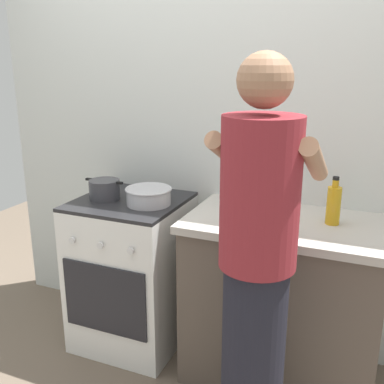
{
  "coord_description": "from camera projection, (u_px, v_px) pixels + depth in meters",
  "views": [
    {
      "loc": [
        0.93,
        -1.97,
        1.66
      ],
      "look_at": [
        0.05,
        0.12,
        1.0
      ],
      "focal_mm": 41.92,
      "sensor_mm": 36.0,
      "label": 1
    }
  ],
  "objects": [
    {
      "name": "back_wall",
      "position": [
        242.0,
        136.0,
        2.57
      ],
      "size": [
        3.2,
        0.1,
        2.5
      ],
      "color": "silver",
      "rests_on": "ground"
    },
    {
      "name": "countertop",
      "position": [
        282.0,
        301.0,
        2.36
      ],
      "size": [
        1.0,
        0.6,
        0.9
      ],
      "color": "brown",
      "rests_on": "ground"
    },
    {
      "name": "utensil_crock",
      "position": [
        257.0,
        187.0,
        2.46
      ],
      "size": [
        0.1,
        0.1,
        0.31
      ],
      "color": "silver",
      "rests_on": "countertop"
    },
    {
      "name": "ground",
      "position": [
        176.0,
        365.0,
        2.55
      ],
      "size": [
        6.0,
        6.0,
        0.0
      ],
      "primitive_type": "plane",
      "color": "#6B5B4C"
    },
    {
      "name": "mixing_bowl",
      "position": [
        149.0,
        195.0,
        2.47
      ],
      "size": [
        0.26,
        0.26,
        0.09
      ],
      "color": "#B7B7BC",
      "rests_on": "stove_range"
    },
    {
      "name": "pot",
      "position": [
        104.0,
        189.0,
        2.56
      ],
      "size": [
        0.24,
        0.18,
        0.11
      ],
      "color": "#38383D",
      "rests_on": "stove_range"
    },
    {
      "name": "oil_bottle",
      "position": [
        334.0,
        204.0,
        2.16
      ],
      "size": [
        0.07,
        0.07,
        0.24
      ],
      "color": "gold",
      "rests_on": "countertop"
    },
    {
      "name": "spice_bottle",
      "position": [
        284.0,
        211.0,
        2.24
      ],
      "size": [
        0.04,
        0.04,
        0.09
      ],
      "color": "silver",
      "rests_on": "countertop"
    },
    {
      "name": "stove_range",
      "position": [
        132.0,
        271.0,
        2.69
      ],
      "size": [
        0.6,
        0.62,
        0.9
      ],
      "color": "white",
      "rests_on": "ground"
    },
    {
      "name": "person",
      "position": [
        257.0,
        274.0,
        1.76
      ],
      "size": [
        0.41,
        0.5,
        1.7
      ],
      "color": "black",
      "rests_on": "ground"
    }
  ]
}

